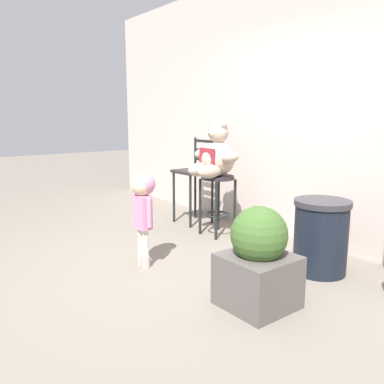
# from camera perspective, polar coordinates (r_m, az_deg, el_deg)

# --- Properties ---
(ground_plane) EXTENTS (24.00, 24.00, 0.00)m
(ground_plane) POSITION_cam_1_polar(r_m,az_deg,el_deg) (3.58, -4.49, -12.24)
(ground_plane) COLOR slate
(building_wall) EXTENTS (7.86, 0.30, 3.06)m
(building_wall) POSITION_cam_1_polar(r_m,az_deg,el_deg) (4.71, 16.73, 11.95)
(building_wall) COLOR beige
(building_wall) RESTS_ON ground_plane
(bar_stool_with_teddy) EXTENTS (0.39, 0.39, 0.71)m
(bar_stool_with_teddy) POSITION_cam_1_polar(r_m,az_deg,el_deg) (4.70, 3.66, -0.12)
(bar_stool_with_teddy) COLOR #272226
(bar_stool_with_teddy) RESTS_ON ground_plane
(teddy_bear) EXTENTS (0.62, 0.56, 0.64)m
(teddy_bear) POSITION_cam_1_polar(r_m,az_deg,el_deg) (4.61, 3.42, 5.12)
(teddy_bear) COLOR #B5A28D
(teddy_bear) RESTS_ON bar_stool_with_teddy
(child_walking) EXTENTS (0.28, 0.23, 0.89)m
(child_walking) POSITION_cam_1_polar(r_m,az_deg,el_deg) (3.70, -7.02, -1.02)
(child_walking) COLOR #D0A09B
(child_walking) RESTS_ON ground_plane
(trash_bin) EXTENTS (0.50, 0.50, 0.67)m
(trash_bin) POSITION_cam_1_polar(r_m,az_deg,el_deg) (3.79, 17.89, -6.02)
(trash_bin) COLOR black
(trash_bin) RESTS_ON ground_plane
(bar_chair_empty) EXTENTS (0.42, 0.42, 1.11)m
(bar_chair_empty) POSITION_cam_1_polar(r_m,az_deg,el_deg) (5.23, 0.39, 2.46)
(bar_chair_empty) COLOR #272226
(bar_chair_empty) RESTS_ON ground_plane
(planter_with_shrub) EXTENTS (0.49, 0.49, 0.76)m
(planter_with_shrub) POSITION_cam_1_polar(r_m,az_deg,el_deg) (3.02, 9.42, -9.67)
(planter_with_shrub) COLOR #534D4A
(planter_with_shrub) RESTS_ON ground_plane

